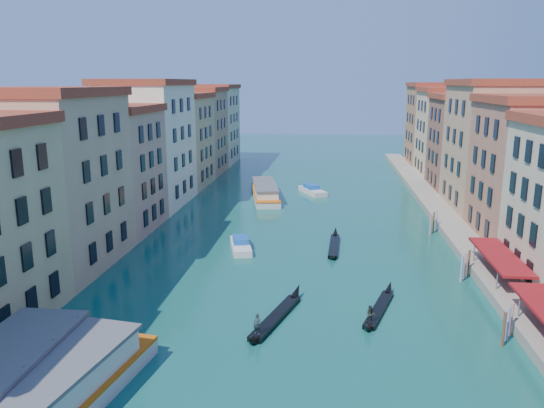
# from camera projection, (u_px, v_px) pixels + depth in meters

# --- Properties ---
(left_bank_palazzos) EXTENTS (12.80, 128.40, 21.00)m
(left_bank_palazzos) POSITION_uv_depth(u_px,v_px,m) (134.00, 153.00, 83.09)
(left_bank_palazzos) COLOR beige
(left_bank_palazzos) RESTS_ON ground
(right_bank_palazzos) EXTENTS (12.80, 128.40, 21.00)m
(right_bank_palazzos) POSITION_uv_depth(u_px,v_px,m) (505.00, 158.00, 77.45)
(right_bank_palazzos) COLOR #9A482E
(right_bank_palazzos) RESTS_ON ground
(quay) EXTENTS (4.00, 140.00, 1.00)m
(quay) POSITION_uv_depth(u_px,v_px,m) (444.00, 217.00, 80.37)
(quay) COLOR gray
(quay) RESTS_ON ground
(mooring_poles_right) EXTENTS (1.44, 54.24, 3.20)m
(mooring_poles_right) POSITION_uv_depth(u_px,v_px,m) (497.00, 311.00, 45.43)
(mooring_poles_right) COLOR brown
(mooring_poles_right) RESTS_ON ground
(vaporetto_far) EXTENTS (7.49, 18.50, 2.68)m
(vaporetto_far) POSITION_uv_depth(u_px,v_px,m) (265.00, 191.00, 96.03)
(vaporetto_far) COLOR silver
(vaporetto_far) RESTS_ON ground
(gondola_fore) EXTENTS (4.46, 12.18, 2.48)m
(gondola_fore) POSITION_uv_depth(u_px,v_px,m) (276.00, 315.00, 46.72)
(gondola_fore) COLOR black
(gondola_fore) RESTS_ON ground
(gondola_right) EXTENTS (4.07, 10.80, 2.21)m
(gondola_right) POSITION_uv_depth(u_px,v_px,m) (378.00, 308.00, 48.23)
(gondola_right) COLOR black
(gondola_right) RESTS_ON ground
(gondola_far) EXTENTS (1.51, 12.09, 1.71)m
(gondola_far) POSITION_uv_depth(u_px,v_px,m) (334.00, 245.00, 67.33)
(gondola_far) COLOR black
(gondola_far) RESTS_ON ground
(motorboat_mid) EXTENTS (3.87, 7.38, 1.46)m
(motorboat_mid) POSITION_uv_depth(u_px,v_px,m) (241.00, 245.00, 66.54)
(motorboat_mid) COLOR silver
(motorboat_mid) RESTS_ON ground
(motorboat_far) EXTENTS (5.71, 8.18, 1.64)m
(motorboat_far) POSITION_uv_depth(u_px,v_px,m) (312.00, 190.00, 99.94)
(motorboat_far) COLOR silver
(motorboat_far) RESTS_ON ground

